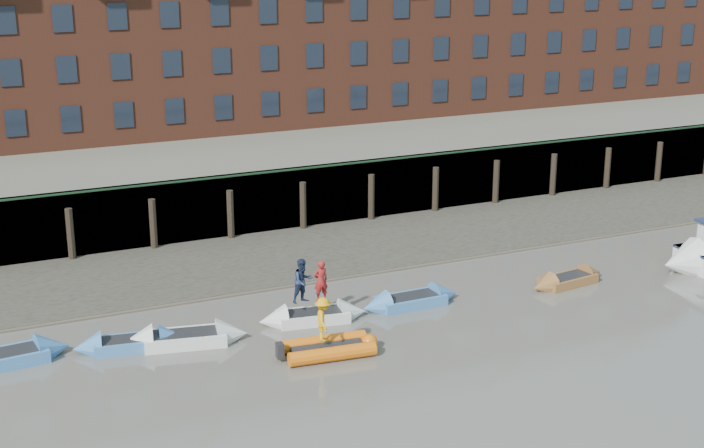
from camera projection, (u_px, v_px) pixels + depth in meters
ground at (494, 413)px, 32.32m from camera, size 220.00×220.00×0.00m
foreshore at (294, 255)px, 47.97m from camera, size 110.00×8.00×0.50m
mud_band at (321, 277)px, 45.01m from camera, size 110.00×1.60×0.10m
river_wall at (263, 202)px, 51.31m from camera, size 110.00×1.23×3.30m
bank_terrace at (191, 151)px, 63.15m from camera, size 110.00×28.00×3.20m
rowboat_0 at (3, 359)px, 35.84m from camera, size 4.99×1.86×1.42m
rowboat_1 at (131, 343)px, 37.23m from camera, size 4.45×1.92×1.25m
rowboat_2 at (185, 338)px, 37.61m from camera, size 5.01×2.35×1.40m
rowboat_3 at (313, 316)px, 39.79m from camera, size 4.60×1.96×1.29m
rowboat_4 at (411, 301)px, 41.48m from camera, size 4.53×1.36×1.31m
rowboat_6 at (568, 280)px, 43.96m from camera, size 4.23×1.73×1.19m
rib_tender at (332, 347)px, 36.74m from camera, size 3.72×2.06×0.63m
person_rower_a at (321, 281)px, 39.48m from camera, size 0.64×0.44×1.71m
person_rower_b at (303, 281)px, 39.29m from camera, size 1.02×0.87×1.83m
person_rib_crew at (323, 319)px, 36.36m from camera, size 0.91×1.22×1.69m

